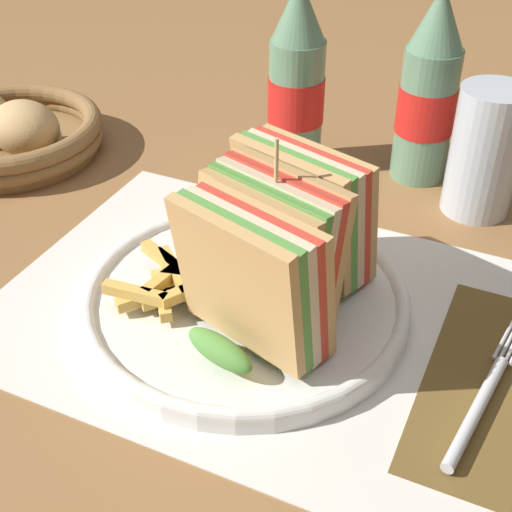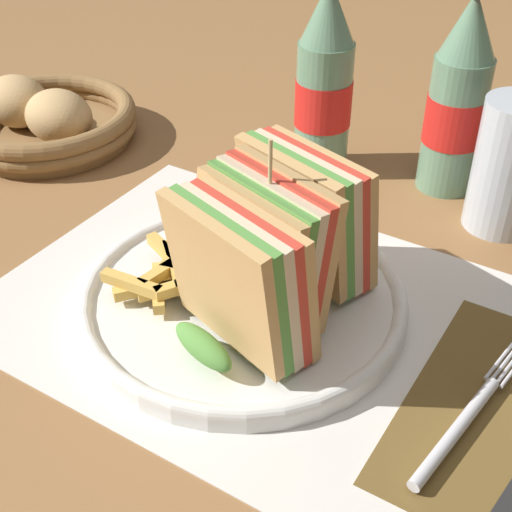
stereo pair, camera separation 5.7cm
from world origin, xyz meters
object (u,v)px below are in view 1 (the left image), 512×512
(plate_main, at_px, (246,299))
(coke_bottle_far, at_px, (429,91))
(club_sandwich, at_px, (276,247))
(fork, at_px, (485,393))
(coke_bottle_near, at_px, (297,81))
(glass_near, at_px, (483,160))
(bread_basket, at_px, (7,132))

(plate_main, height_order, coke_bottle_far, coke_bottle_far)
(club_sandwich, bearing_deg, coke_bottle_far, 81.17)
(coke_bottle_far, bearing_deg, club_sandwich, -98.83)
(fork, bearing_deg, coke_bottle_near, 141.64)
(plate_main, bearing_deg, glass_near, 59.14)
(plate_main, xyz_separation_m, coke_bottle_far, (0.07, 0.28, 0.08))
(glass_near, bearing_deg, coke_bottle_near, 177.00)
(glass_near, bearing_deg, coke_bottle_far, 147.90)
(fork, relative_size, coke_bottle_near, 0.85)
(glass_near, bearing_deg, plate_main, -120.86)
(plate_main, xyz_separation_m, glass_near, (0.14, 0.23, 0.04))
(coke_bottle_near, xyz_separation_m, glass_near, (0.20, -0.01, -0.04))
(coke_bottle_far, xyz_separation_m, bread_basket, (-0.42, -0.14, -0.07))
(coke_bottle_far, height_order, glass_near, coke_bottle_far)
(fork, bearing_deg, plate_main, -178.19)
(bread_basket, bearing_deg, fork, -15.66)
(fork, distance_m, glass_near, 0.26)
(club_sandwich, height_order, coke_bottle_near, coke_bottle_near)
(club_sandwich, relative_size, fork, 1.03)
(coke_bottle_far, relative_size, glass_near, 1.75)
(coke_bottle_near, distance_m, bread_basket, 0.32)
(plate_main, distance_m, glass_near, 0.27)
(coke_bottle_far, height_order, bread_basket, coke_bottle_far)
(coke_bottle_near, bearing_deg, glass_near, -3.00)
(coke_bottle_near, bearing_deg, fork, -46.26)
(plate_main, bearing_deg, club_sandwich, -6.93)
(bread_basket, bearing_deg, glass_near, 11.38)
(fork, xyz_separation_m, bread_basket, (-0.55, 0.15, 0.02))
(fork, distance_m, coke_bottle_near, 0.37)
(bread_basket, bearing_deg, coke_bottle_far, 18.54)
(plate_main, distance_m, coke_bottle_far, 0.30)
(plate_main, height_order, glass_near, glass_near)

